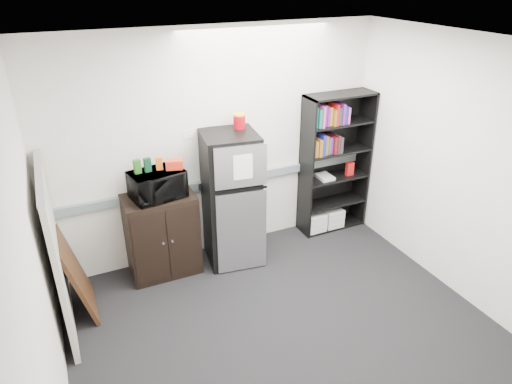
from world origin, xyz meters
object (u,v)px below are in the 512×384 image
bookshelf (334,161)px  cabinet (162,235)px  refrigerator (231,199)px  cubicle_partition (56,252)px  microwave (157,185)px

bookshelf → cabinet: bookshelf is taller
bookshelf → cabinet: (-2.32, -0.07, -0.48)m
cabinet → refrigerator: bearing=-5.5°
cubicle_partition → microwave: bearing=20.4°
cabinet → microwave: microwave is taller
bookshelf → microwave: (-2.32, -0.08, 0.16)m
bookshelf → cabinet: 2.37m
cabinet → cubicle_partition: bearing=-158.9°
bookshelf → cubicle_partition: (-3.41, -0.49, -0.16)m
cubicle_partition → cabinet: cubicle_partition is taller
cubicle_partition → microwave: 1.21m
cabinet → microwave: (0.00, -0.02, 0.64)m
cubicle_partition → bookshelf: bearing=8.1°
bookshelf → microwave: size_ratio=3.34×
microwave → refrigerator: (0.82, -0.06, -0.33)m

